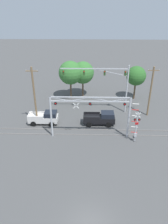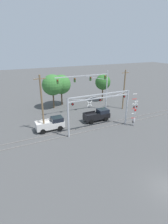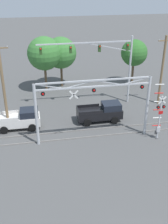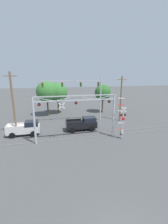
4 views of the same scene
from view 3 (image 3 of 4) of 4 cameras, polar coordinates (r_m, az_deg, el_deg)
The scene contains 12 objects.
rail_track_near at distance 28.37m, azimuth 1.73°, elevation -5.00°, with size 80.00×0.08×0.10m, color gray.
rail_track_far at distance 29.58m, azimuth 1.15°, elevation -3.57°, with size 80.00×0.08×0.10m, color gray.
crossing_gantry at distance 26.21m, azimuth 1.96°, elevation 2.30°, with size 11.04×0.29×6.21m.
crossing_signal_mast at distance 28.00m, azimuth 14.99°, elevation -1.23°, with size 1.30×0.35×5.84m.
traffic_signal_span at distance 33.59m, azimuth 4.92°, elevation 10.82°, with size 11.16×0.39×8.34m.
pickup_truck_lead at distance 31.00m, azimuth 3.58°, elevation -0.04°, with size 4.91×2.10×2.08m.
pickup_truck_following at distance 30.24m, azimuth -12.88°, elevation -1.43°, with size 4.62×2.10×2.08m.
utility_pole_left at distance 28.82m, azimuth -16.04°, elevation 4.89°, with size 1.80×0.28×9.21m.
utility_pole_right at distance 35.22m, azimuth 15.58°, elevation 8.23°, with size 1.80×0.28×8.48m.
background_tree_beyond_span at distance 40.85m, azimuth 10.15°, elevation 11.74°, with size 3.71×3.71×6.59m.
background_tree_far_left_verge at distance 39.76m, azimuth -4.74°, elevation 11.88°, with size 4.37×4.37×7.06m.
background_tree_far_right_verge at distance 38.28m, azimuth -8.09°, elevation 11.67°, with size 4.49×4.49×7.47m.
Camera 3 is at (-5.24, -9.23, 14.92)m, focal length 45.00 mm.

